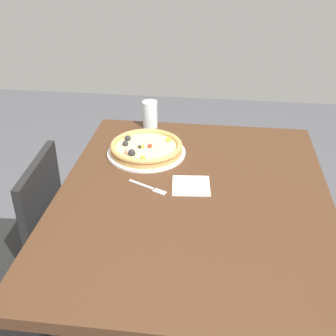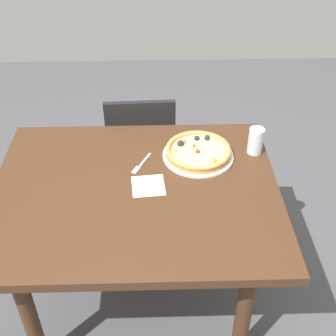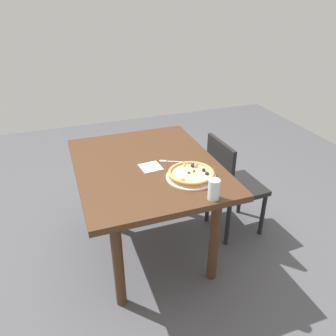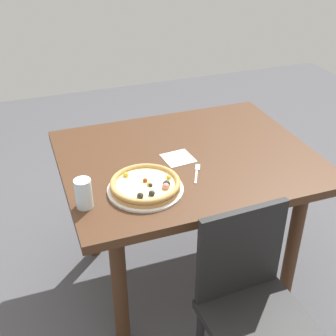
{
  "view_description": "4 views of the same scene",
  "coord_description": "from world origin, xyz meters",
  "px_view_note": "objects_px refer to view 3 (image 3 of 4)",
  "views": [
    {
      "loc": [
        1.3,
        0.07,
        1.65
      ],
      "look_at": [
        -0.14,
        -0.11,
        0.8
      ],
      "focal_mm": 45.97,
      "sensor_mm": 36.0,
      "label": 1
    },
    {
      "loc": [
        -0.1,
        1.45,
        2.02
      ],
      "look_at": [
        -0.14,
        -0.11,
        0.8
      ],
      "focal_mm": 47.49,
      "sensor_mm": 36.0,
      "label": 2
    },
    {
      "loc": [
        -2.01,
        0.56,
        1.88
      ],
      "look_at": [
        -0.14,
        -0.11,
        0.8
      ],
      "focal_mm": 35.22,
      "sensor_mm": 36.0,
      "label": 3
    },
    {
      "loc": [
        -0.74,
        -1.76,
        1.87
      ],
      "look_at": [
        -0.14,
        -0.11,
        0.8
      ],
      "focal_mm": 47.46,
      "sensor_mm": 36.0,
      "label": 4
    }
  ],
  "objects_px": {
    "fork": "(169,161)",
    "plate": "(191,177)",
    "napkin": "(151,167)",
    "drinking_glass": "(214,189)",
    "chair_near": "(231,183)",
    "pizza": "(191,174)",
    "dining_table": "(147,177)"
  },
  "relations": [
    {
      "from": "chair_near",
      "to": "fork",
      "type": "relative_size",
      "value": 5.57
    },
    {
      "from": "plate",
      "to": "chair_near",
      "type": "bearing_deg",
      "value": -59.68
    },
    {
      "from": "dining_table",
      "to": "fork",
      "type": "xyz_separation_m",
      "value": [
        -0.02,
        -0.16,
        0.11
      ]
    },
    {
      "from": "fork",
      "to": "napkin",
      "type": "height_order",
      "value": "fork"
    },
    {
      "from": "chair_near",
      "to": "plate",
      "type": "height_order",
      "value": "chair_near"
    },
    {
      "from": "chair_near",
      "to": "drinking_glass",
      "type": "bearing_deg",
      "value": -42.11
    },
    {
      "from": "plate",
      "to": "fork",
      "type": "height_order",
      "value": "plate"
    },
    {
      "from": "drinking_glass",
      "to": "napkin",
      "type": "distance_m",
      "value": 0.56
    },
    {
      "from": "pizza",
      "to": "drinking_glass",
      "type": "distance_m",
      "value": 0.27
    },
    {
      "from": "dining_table",
      "to": "plate",
      "type": "bearing_deg",
      "value": -142.49
    },
    {
      "from": "chair_near",
      "to": "plate",
      "type": "bearing_deg",
      "value": -62.06
    },
    {
      "from": "pizza",
      "to": "dining_table",
      "type": "bearing_deg",
      "value": 37.74
    },
    {
      "from": "dining_table",
      "to": "chair_near",
      "type": "bearing_deg",
      "value": -90.22
    },
    {
      "from": "fork",
      "to": "drinking_glass",
      "type": "distance_m",
      "value": 0.55
    },
    {
      "from": "dining_table",
      "to": "drinking_glass",
      "type": "height_order",
      "value": "drinking_glass"
    },
    {
      "from": "fork",
      "to": "pizza",
      "type": "bearing_deg",
      "value": 128.93
    },
    {
      "from": "plate",
      "to": "fork",
      "type": "relative_size",
      "value": 2.15
    },
    {
      "from": "chair_near",
      "to": "plate",
      "type": "relative_size",
      "value": 2.59
    },
    {
      "from": "plate",
      "to": "pizza",
      "type": "distance_m",
      "value": 0.03
    },
    {
      "from": "dining_table",
      "to": "pizza",
      "type": "bearing_deg",
      "value": -142.26
    },
    {
      "from": "dining_table",
      "to": "chair_near",
      "type": "height_order",
      "value": "chair_near"
    },
    {
      "from": "fork",
      "to": "napkin",
      "type": "bearing_deg",
      "value": 38.91
    },
    {
      "from": "plate",
      "to": "drinking_glass",
      "type": "height_order",
      "value": "drinking_glass"
    },
    {
      "from": "pizza",
      "to": "fork",
      "type": "distance_m",
      "value": 0.27
    },
    {
      "from": "chair_near",
      "to": "pizza",
      "type": "bearing_deg",
      "value": -62.08
    },
    {
      "from": "fork",
      "to": "plate",
      "type": "bearing_deg",
      "value": 128.64
    },
    {
      "from": "dining_table",
      "to": "napkin",
      "type": "height_order",
      "value": "napkin"
    },
    {
      "from": "chair_near",
      "to": "drinking_glass",
      "type": "height_order",
      "value": "drinking_glass"
    },
    {
      "from": "napkin",
      "to": "chair_near",
      "type": "bearing_deg",
      "value": -85.63
    },
    {
      "from": "pizza",
      "to": "fork",
      "type": "bearing_deg",
      "value": 12.91
    },
    {
      "from": "drinking_glass",
      "to": "napkin",
      "type": "height_order",
      "value": "drinking_glass"
    },
    {
      "from": "drinking_glass",
      "to": "napkin",
      "type": "xyz_separation_m",
      "value": [
        0.5,
        0.24,
        -0.06
      ]
    }
  ]
}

